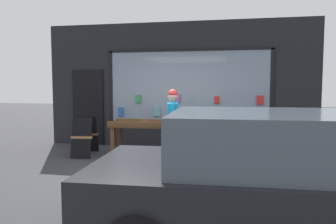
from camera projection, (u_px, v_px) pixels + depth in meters
ground_plane at (156, 169)px, 6.57m from camera, size 40.00×40.00×0.00m
shopfront_facade at (176, 86)px, 8.77m from camera, size 7.22×0.29×3.34m
display_table_main at (166, 128)px, 7.49m from camera, size 2.62×0.76×0.87m
person_browsing at (173, 121)px, 6.86m from camera, size 0.29×0.63×1.60m
small_dog at (191, 155)px, 6.53m from camera, size 0.24×0.58×0.41m
sandwich_board_sign at (85, 136)px, 7.82m from camera, size 0.59×0.90×0.91m
parked_car at (278, 176)px, 3.42m from camera, size 4.02×2.08×1.41m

